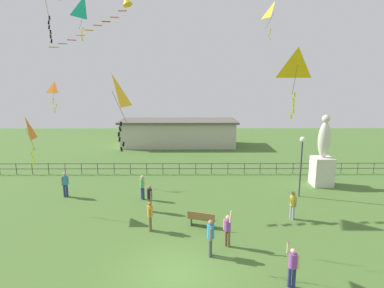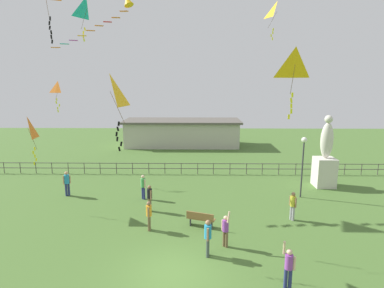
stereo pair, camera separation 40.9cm
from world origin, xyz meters
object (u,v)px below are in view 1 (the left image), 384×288
at_px(person_1, 65,183).
at_px(kite_3, 55,89).
at_px(person_4, 211,235).
at_px(kite_7, 113,94).
at_px(park_bench, 202,219).
at_px(kite_5, 85,8).
at_px(kite_2, 26,130).
at_px(person_2, 228,228).
at_px(person_6, 293,264).
at_px(kite_0, 297,67).
at_px(person_3, 150,197).
at_px(person_7, 142,186).
at_px(person_5, 150,214).
at_px(streamer_kite, 121,5).
at_px(statue_monument, 323,161).
at_px(person_0, 293,203).
at_px(lamppost, 302,153).
at_px(kite_4, 274,13).

xyz_separation_m(person_1, kite_3, (-1.87, 4.14, 6.05)).
distance_m(person_4, kite_7, 7.41).
xyz_separation_m(park_bench, person_4, (0.29, -2.88, 0.52)).
height_order(park_bench, kite_5, kite_5).
xyz_separation_m(person_1, kite_2, (-1.08, -2.20, 3.91)).
relative_size(person_2, person_6, 0.97).
bearing_deg(kite_7, kite_0, -5.43).
bearing_deg(person_3, person_7, 109.73).
height_order(park_bench, person_6, person_6).
bearing_deg(person_6, kite_5, 135.77).
xyz_separation_m(person_5, streamer_kite, (-2.21, 5.67, 11.36)).
bearing_deg(person_6, person_4, 143.13).
distance_m(park_bench, kite_7, 8.05).
relative_size(statue_monument, person_2, 2.89).
xyz_separation_m(person_0, kite_2, (-15.16, 1.43, 3.94)).
distance_m(lamppost, kite_5, 16.40).
height_order(statue_monument, person_4, statue_monument).
bearing_deg(person_4, kite_3, 133.78).
height_order(person_1, person_6, person_6).
height_order(park_bench, person_7, person_7).
xyz_separation_m(person_1, person_7, (5.24, -0.54, -0.03)).
height_order(statue_monument, kite_2, kite_2).
bearing_deg(person_3, streamer_kite, 120.43).
xyz_separation_m(park_bench, person_3, (-3.01, 2.04, 0.47)).
height_order(person_2, kite_0, kite_0).
distance_m(person_4, person_5, 3.85).
bearing_deg(person_2, kite_4, 68.28).
bearing_deg(kite_7, person_5, 59.47).
distance_m(person_1, person_4, 11.88).
height_order(person_3, person_7, person_7).
distance_m(person_0, kite_2, 15.73).
xyz_separation_m(person_4, person_5, (-2.96, 2.46, -0.08)).
bearing_deg(person_0, statue_monument, 55.76).
bearing_deg(kite_0, streamer_kite, 135.43).
bearing_deg(statue_monument, kite_3, 174.72).
bearing_deg(park_bench, lamppost, 33.88).
distance_m(person_1, kite_5, 11.19).
distance_m(park_bench, person_7, 5.50).
relative_size(park_bench, kite_4, 0.57).
relative_size(person_2, person_7, 1.11).
height_order(statue_monument, person_1, statue_monument).
bearing_deg(statue_monument, person_0, -124.24).
bearing_deg(kite_2, person_2, -21.59).
bearing_deg(kite_4, kite_3, -177.35).
xyz_separation_m(kite_0, kite_5, (-10.56, 7.94, 3.77)).
bearing_deg(person_0, streamer_kite, 156.71).
bearing_deg(person_0, person_4, -141.71).
bearing_deg(lamppost, person_0, -114.17).
relative_size(statue_monument, kite_2, 1.81).
relative_size(lamppost, kite_4, 1.50).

